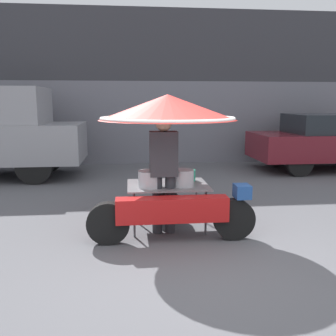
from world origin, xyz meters
The scene contains 5 objects.
ground_plane centered at (0.00, 0.00, 0.00)m, with size 36.00×36.00×0.00m, color #56565B.
shopfront_building centered at (0.00, 7.98, 2.20)m, with size 28.00×2.06×4.43m.
vendor_motorcycle_cart centered at (-0.24, 1.16, 1.50)m, with size 2.22×1.94×1.93m.
vendor_person centered at (-0.32, 1.00, 0.93)m, with size 0.38×0.22×1.65m.
parked_car centered at (4.73, 5.41, 0.78)m, with size 4.55×1.81×1.49m.
Camera 1 is at (-0.79, -4.05, 1.84)m, focal length 40.00 mm.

